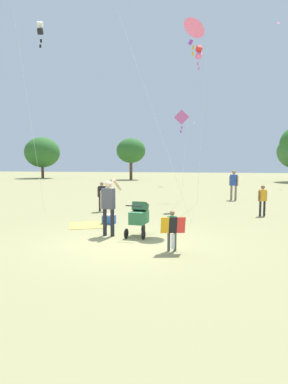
{
  "coord_description": "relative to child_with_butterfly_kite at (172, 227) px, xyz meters",
  "views": [
    {
      "loc": [
        2.15,
        -8.96,
        2.2
      ],
      "look_at": [
        0.33,
        0.97,
        1.3
      ],
      "focal_mm": 31.89,
      "sensor_mm": 36.0,
      "label": 1
    }
  ],
  "objects": [
    {
      "name": "kite_orange_delta",
      "position": [
        -6.04,
        5.31,
        6.94
      ],
      "size": [
        0.27,
        2.17,
        7.96
      ],
      "color": "white",
      "rests_on": "ground"
    },
    {
      "name": "person_red_shirt",
      "position": [
        2.34,
        11.75,
        0.4
      ],
      "size": [
        0.49,
        0.38,
        1.71
      ],
      "color": "#7F705B",
      "rests_on": "ground"
    },
    {
      "name": "child_with_butterfly_kite",
      "position": [
        0.0,
        0.0,
        0.0
      ],
      "size": [
        0.61,
        0.4,
        1.01
      ],
      "color": "#4C4C51",
      "rests_on": "ground"
    },
    {
      "name": "ground_plane",
      "position": [
        -1.35,
        0.75,
        -0.61
      ],
      "size": [
        120.0,
        120.0,
        0.0
      ],
      "primitive_type": "plane",
      "color": "#938E5B"
    },
    {
      "name": "treeline_distant",
      "position": [
        3.72,
        32.56,
        3.08
      ],
      "size": [
        42.18,
        7.61,
        6.27
      ],
      "color": "brown",
      "rests_on": "ground"
    },
    {
      "name": "stroller",
      "position": [
        -1.13,
        1.56,
        0.0
      ],
      "size": [
        0.6,
        1.11,
        1.03
      ],
      "color": "black",
      "rests_on": "ground"
    },
    {
      "name": "kite_green_novelty",
      "position": [
        0.35,
        9.25,
        6.87
      ],
      "size": [
        0.59,
        1.91,
        7.88
      ],
      "color": "red",
      "rests_on": "ground"
    },
    {
      "name": "person_sitting_far",
      "position": [
        -3.72,
        6.13,
        0.17
      ],
      "size": [
        0.42,
        0.19,
        1.32
      ],
      "color": "#232328",
      "rests_on": "ground"
    },
    {
      "name": "person_couple_left",
      "position": [
        3.06,
        6.14,
        0.13
      ],
      "size": [
        0.37,
        0.27,
        1.25
      ],
      "color": "#232328",
      "rests_on": "ground"
    },
    {
      "name": "distant_kites_cluster",
      "position": [
        5.03,
        25.45,
        10.1
      ],
      "size": [
        13.91,
        5.28,
        8.25
      ],
      "color": "white"
    },
    {
      "name": "person_adult_flyer",
      "position": [
        -2.03,
        1.41,
        0.39
      ],
      "size": [
        0.6,
        0.5,
        1.72
      ],
      "color": "#232328",
      "rests_on": "ground"
    },
    {
      "name": "cooler_box",
      "position": [
        -2.58,
        3.31,
        -0.43
      ],
      "size": [
        0.45,
        0.33,
        0.35
      ],
      "color": "#2D5BB7",
      "rests_on": "ground"
    },
    {
      "name": "picnic_blanket",
      "position": [
        -3.23,
        2.86,
        -0.6
      ],
      "size": [
        1.61,
        1.65,
        0.02
      ],
      "primitive_type": "cube",
      "rotation": [
        0.0,
        0.0,
        0.39
      ],
      "color": "gold",
      "rests_on": "ground"
    },
    {
      "name": "kite_adult_black",
      "position": [
        0.3,
        4.0,
        6.11
      ],
      "size": [
        2.61,
        2.99,
        7.05
      ],
      "color": "pink",
      "rests_on": "ground"
    },
    {
      "name": "kite_blue_high",
      "position": [
        -0.62,
        11.28,
        3.93
      ],
      "size": [
        1.01,
        3.43,
        5.15
      ],
      "color": "pink",
      "rests_on": "ground"
    }
  ]
}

